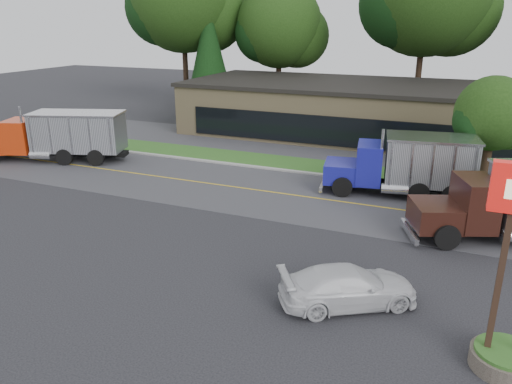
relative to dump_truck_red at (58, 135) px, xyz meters
The scene contains 14 objects.
ground 19.53m from the dump_truck_red, 29.58° to the right, with size 140.00×140.00×0.00m, color #37373C.
road 17.02m from the dump_truck_red, ahead, with size 60.00×8.00×0.02m, color #4C4C50.
center_line 17.02m from the dump_truck_red, ahead, with size 60.00×0.12×0.01m, color gold.
curb 17.38m from the dump_truck_red, 12.02° to the left, with size 60.00×0.30×0.12m, color #9E9E99.
grass_verge 17.84m from the dump_truck_red, 17.71° to the left, with size 60.00×3.40×0.03m, color #2F5E20.
far_parking 19.93m from the dump_truck_red, 31.59° to the left, with size 60.00×7.00×0.02m, color #4C4C50.
strip_mall 25.03m from the dump_truck_red, 40.94° to the left, with size 32.00×12.00×4.00m, color tan.
tree_far_a 24.49m from the dump_truck_red, 97.35° to the left, with size 12.00×11.29×17.12m.
tree_far_b 26.32m from the dump_truck_red, 73.96° to the left, with size 9.14×8.61×13.04m.
evergreen_left 20.87m from the dump_truck_red, 87.45° to the left, with size 4.92×4.92×11.18m.
tree_verge 27.61m from the dump_truck_red, 11.43° to the left, with size 4.48×4.21×6.39m.
dump_truck_red is the anchor object (origin of this frame).
dump_truck_blue 23.02m from the dump_truck_red, ahead, with size 8.32×3.87×3.36m.
rally_car 24.92m from the dump_truck_red, 24.98° to the right, with size 1.92×4.73×1.37m, color silver.
Camera 1 is at (8.61, -15.95, 9.31)m, focal length 35.00 mm.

